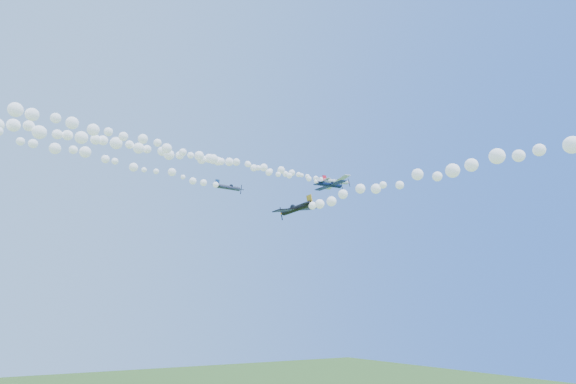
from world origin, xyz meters
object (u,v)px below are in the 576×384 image
plane_navy (330,185)px  plane_grey (229,187)px  plane_white (337,182)px  plane_black (296,209)px

plane_navy → plane_grey: 25.73m
plane_white → plane_navy: size_ratio=0.95×
plane_white → plane_black: bearing=-136.2°
plane_grey → plane_black: 22.69m
plane_grey → plane_black: (0.18, -21.34, -7.70)m
plane_navy → plane_black: 37.38m
plane_white → plane_black: plane_white is taller
plane_black → plane_navy: bearing=-51.5°
plane_navy → plane_black: (-24.82, -24.95, -12.61)m
plane_grey → plane_black: plane_grey is taller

